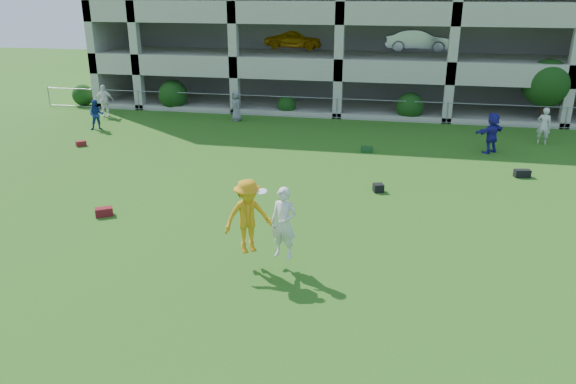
% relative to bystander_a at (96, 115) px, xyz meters
% --- Properties ---
extents(ground, '(100.00, 100.00, 0.00)m').
position_rel_bystander_a_xyz_m(ground, '(11.92, -14.01, -0.78)').
color(ground, '#235114').
rests_on(ground, ground).
extents(bystander_a, '(0.94, 0.86, 1.57)m').
position_rel_bystander_a_xyz_m(bystander_a, '(0.00, 0.00, 0.00)').
color(bystander_a, navy).
rests_on(bystander_a, ground).
extents(bystander_b, '(1.14, 0.90, 1.81)m').
position_rel_bystander_a_xyz_m(bystander_b, '(-1.18, 2.95, 0.12)').
color(bystander_b, white).
rests_on(bystander_b, ground).
extents(bystander_c, '(0.94, 0.96, 1.67)m').
position_rel_bystander_a_xyz_m(bystander_c, '(6.52, 3.44, 0.05)').
color(bystander_c, slate).
rests_on(bystander_c, ground).
extents(bystander_d, '(1.60, 1.54, 1.81)m').
position_rel_bystander_a_xyz_m(bystander_d, '(19.51, -0.38, 0.12)').
color(bystander_d, '#252094').
rests_on(bystander_d, ground).
extents(bystander_e, '(0.73, 0.59, 1.75)m').
position_rel_bystander_a_xyz_m(bystander_e, '(22.12, 1.68, 0.09)').
color(bystander_e, silver).
rests_on(bystander_e, ground).
extents(bag_red_a, '(0.63, 0.54, 0.28)m').
position_rel_bystander_a_xyz_m(bag_red_a, '(6.20, -10.70, -0.64)').
color(bag_red_a, '#570E17').
rests_on(bag_red_a, ground).
extents(crate_d, '(0.44, 0.44, 0.30)m').
position_rel_bystander_a_xyz_m(crate_d, '(14.86, -6.58, -0.63)').
color(crate_d, black).
rests_on(crate_d, ground).
extents(bag_black_e, '(0.65, 0.42, 0.30)m').
position_rel_bystander_a_xyz_m(bag_black_e, '(20.30, -3.76, -0.63)').
color(bag_black_e, black).
rests_on(bag_black_e, ground).
extents(bag_red_f, '(0.52, 0.51, 0.24)m').
position_rel_bystander_a_xyz_m(bag_red_f, '(0.86, -3.09, -0.66)').
color(bag_red_f, '#5D101B').
rests_on(bag_red_f, ground).
extents(bag_green_g, '(0.51, 0.31, 0.25)m').
position_rel_bystander_a_xyz_m(bag_green_g, '(14.07, -1.44, -0.66)').
color(bag_green_g, '#12331B').
rests_on(bag_green_g, ground).
extents(frisbee_contest, '(2.05, 1.36, 2.12)m').
position_rel_bystander_a_xyz_m(frisbee_contest, '(12.00, -13.11, 0.63)').
color(frisbee_contest, orange).
rests_on(frisbee_contest, ground).
extents(parking_garage, '(30.00, 14.00, 12.00)m').
position_rel_bystander_a_xyz_m(parking_garage, '(11.93, 13.69, 5.23)').
color(parking_garage, '#9E998C').
rests_on(parking_garage, ground).
extents(fence, '(36.06, 0.06, 1.20)m').
position_rel_bystander_a_xyz_m(fence, '(11.92, 4.99, -0.17)').
color(fence, gray).
rests_on(fence, ground).
extents(shrub_row, '(34.38, 2.52, 3.50)m').
position_rel_bystander_a_xyz_m(shrub_row, '(16.52, 5.69, 0.73)').
color(shrub_row, '#163D11').
rests_on(shrub_row, ground).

